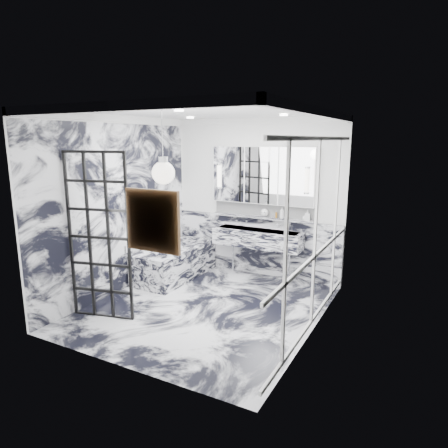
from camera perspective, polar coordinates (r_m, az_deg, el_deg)
The scene contains 25 objects.
floor at distance 6.06m, azimuth -2.56°, elevation -11.74°, with size 3.60×3.60×0.00m, color silver.
ceiling at distance 5.55m, azimuth -2.84°, elevation 15.73°, with size 3.60×3.60×0.00m, color white.
wall_back at distance 7.22m, azimuth 4.61°, elevation 3.72°, with size 3.60×3.60×0.00m, color white.
wall_front at distance 4.23m, azimuth -15.22°, elevation -2.65°, with size 3.60×3.60×0.00m, color white.
wall_left at distance 6.59m, azimuth -14.77°, elevation 2.55°, with size 3.60×3.60×0.00m, color white.
wall_right at distance 5.03m, azimuth 13.19°, elevation -0.23°, with size 3.60×3.60×0.00m, color white.
marble_clad_back at distance 7.38m, azimuth 4.42°, elevation -3.04°, with size 3.18×0.05×1.05m, color silver.
marble_clad_left at distance 6.59m, azimuth -14.65°, elevation 2.03°, with size 0.02×3.56×2.68m, color silver.
panel_molding at distance 5.06m, azimuth 12.92°, elevation -1.31°, with size 0.03×3.40×2.30m, color white.
soap_bottle_a at distance 6.98m, azimuth 8.29°, elevation 1.62°, with size 0.08×0.08×0.21m, color #8C5919.
soap_bottle_b at distance 6.85m, azimuth 11.84°, elevation 1.22°, with size 0.09×0.09×0.19m, color #4C4C51.
soap_bottle_c at distance 6.86m, azimuth 11.61°, elevation 1.01°, with size 0.11×0.11×0.14m, color silver.
face_pot at distance 7.10m, azimuth 5.82°, elevation 1.63°, with size 0.14×0.14×0.14m, color white.
amber_bottle at distance 7.03m, azimuth 7.47°, elevation 1.27°, with size 0.04×0.04×0.10m, color #8C5919.
flower_vase at distance 6.60m, azimuth -7.77°, elevation -4.19°, with size 0.08×0.08×0.12m, color silver.
crittall_door at distance 5.64m, azimuth -17.45°, elevation -1.85°, with size 0.88×0.04×2.28m, color black, non-canonical shape.
artwork at distance 3.91m, azimuth -10.15°, elevation 0.45°, with size 0.51×0.05×0.51m, color orange.
pendant_light at distance 4.30m, azimuth -8.66°, elevation 7.23°, with size 0.24×0.24×0.24m, color white.
trough_sink at distance 7.08m, azimuth 4.84°, elevation -2.00°, with size 1.60×0.45×0.30m, color silver.
ledge at distance 7.15m, azimuth 5.41°, elevation 0.93°, with size 1.90×0.14×0.04m, color silver.
subway_tile at distance 7.18m, azimuth 5.62°, elevation 2.07°, with size 1.90×0.03×0.23m, color white.
mirror_cabinet at distance 7.05m, azimuth 5.55°, elevation 6.93°, with size 1.90×0.16×1.00m, color white.
sconce_left at distance 7.32m, azimuth -0.73°, elevation 6.86°, with size 0.07×0.07×0.40m, color white.
sconce_right at distance 6.69m, azimuth 11.76°, elevation 6.12°, with size 0.07×0.07×0.40m, color white.
bathtub at distance 7.27m, azimuth -7.01°, elevation -5.40°, with size 0.75×1.65×0.55m, color silver.
Camera 1 is at (2.83, -4.76, 2.44)m, focal length 32.00 mm.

